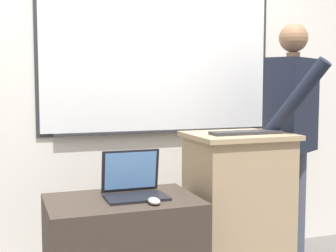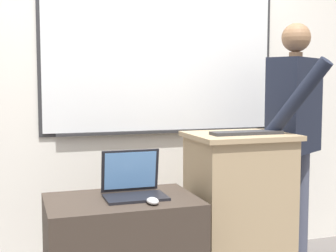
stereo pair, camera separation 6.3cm
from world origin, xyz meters
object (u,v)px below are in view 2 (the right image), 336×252
laptop (133,183)px  person_presenter (295,130)px  lectern_podium (238,213)px  computer_mouse_by_laptop (153,201)px  wireless_keyboard (247,133)px

laptop → person_presenter: bearing=13.0°
person_presenter → laptop: bearing=160.3°
lectern_podium → laptop: bearing=-169.8°
computer_mouse_by_laptop → laptop: bearing=105.0°
person_presenter → wireless_keyboard: size_ratio=3.88×
person_presenter → wireless_keyboard: (-0.48, -0.22, 0.02)m
person_presenter → computer_mouse_by_laptop: bearing=170.0°
person_presenter → wireless_keyboard: bearing=171.5°
laptop → wireless_keyboard: size_ratio=0.75×
wireless_keyboard → computer_mouse_by_laptop: 0.79m
lectern_podium → computer_mouse_by_laptop: 0.77m
wireless_keyboard → computer_mouse_by_laptop: (-0.68, -0.27, -0.30)m
lectern_podium → computer_mouse_by_laptop: lectern_podium is taller
lectern_podium → person_presenter: size_ratio=0.59×
lectern_podium → wireless_keyboard: wireless_keyboard is taller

